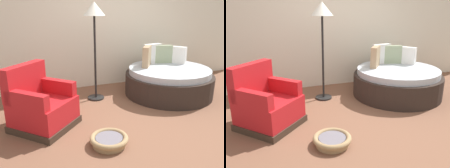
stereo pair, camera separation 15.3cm
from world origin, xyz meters
The scene contains 6 objects.
ground_plane centered at (0.00, 0.00, -0.01)m, with size 8.00×8.00×0.02m, color brown.
back_wall centered at (0.00, 2.13, 1.53)m, with size 8.00×0.12×3.06m, color silver.
round_daybed centered at (1.10, 1.00, 0.29)m, with size 1.76×1.76×0.97m.
red_armchair centered at (-1.48, 0.48, 0.33)m, with size 1.13×1.13×0.94m.
pet_basket centered at (-0.72, -0.38, 0.07)m, with size 0.51×0.51×0.13m.
floor_lamp centered at (-0.37, 1.28, 1.53)m, with size 0.40×0.40×1.82m.
Camera 2 is at (-1.55, -3.01, 1.75)m, focal length 38.45 mm.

